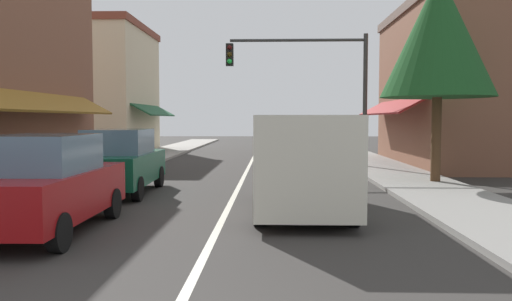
{
  "coord_description": "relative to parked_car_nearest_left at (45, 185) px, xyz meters",
  "views": [
    {
      "loc": [
        1.02,
        -3.08,
        2.04
      ],
      "look_at": [
        0.49,
        13.27,
        1.04
      ],
      "focal_mm": 35.79,
      "sensor_mm": 36.0,
      "label": 1
    }
  ],
  "objects": [
    {
      "name": "sidewalk_left",
      "position": [
        -2.45,
        12.16,
        -0.82
      ],
      "size": [
        2.6,
        56.0,
        0.12
      ],
      "primitive_type": "cube",
      "color": "gray",
      "rests_on": "ground"
    },
    {
      "name": "storefront_right_block",
      "position": [
        12.39,
        14.16,
        2.68
      ],
      "size": [
        6.4,
        10.2,
        7.11
      ],
      "color": "brown",
      "rests_on": "ground"
    },
    {
      "name": "lane_center_stripe",
      "position": [
        3.05,
        12.16,
        -0.88
      ],
      "size": [
        0.14,
        52.0,
        0.01
      ],
      "primitive_type": "cube",
      "color": "silver",
      "rests_on": "ground"
    },
    {
      "name": "traffic_signal_mast_arm",
      "position": [
        5.8,
        12.09,
        2.94
      ],
      "size": [
        5.77,
        0.5,
        5.51
      ],
      "color": "#333333",
      "rests_on": "ground"
    },
    {
      "name": "parked_car_second_left",
      "position": [
        -0.12,
        4.89,
        0.0
      ],
      "size": [
        1.87,
        4.14,
        1.77
      ],
      "rotation": [
        0.0,
        0.0,
        0.03
      ],
      "color": "#0F4C33",
      "rests_on": "ground"
    },
    {
      "name": "parked_car_nearest_left",
      "position": [
        0.0,
        0.0,
        0.0
      ],
      "size": [
        1.81,
        4.12,
        1.77
      ],
      "rotation": [
        0.0,
        0.0,
        0.01
      ],
      "color": "maroon",
      "rests_on": "ground"
    },
    {
      "name": "sidewalk_right",
      "position": [
        8.55,
        12.16,
        -0.82
      ],
      "size": [
        2.6,
        56.0,
        0.12
      ],
      "primitive_type": "cube",
      "color": "gray",
      "rests_on": "ground"
    },
    {
      "name": "tree_right_near",
      "position": [
        9.14,
        7.05,
        3.73
      ],
      "size": [
        3.46,
        3.46,
        6.53
      ],
      "color": "#4C331E",
      "rests_on": "ground"
    },
    {
      "name": "ground_plane",
      "position": [
        3.05,
        12.16,
        -0.88
      ],
      "size": [
        80.0,
        80.0,
        0.0
      ],
      "primitive_type": "plane",
      "color": "#33302D"
    },
    {
      "name": "storefront_far_left",
      "position": [
        -6.02,
        22.16,
        2.99
      ],
      "size": [
        5.85,
        8.2,
        7.74
      ],
      "color": "beige",
      "rests_on": "ground"
    },
    {
      "name": "van_in_lane",
      "position": [
        4.72,
        2.34,
        0.27
      ],
      "size": [
        2.01,
        5.18,
        2.12
      ],
      "rotation": [
        0.0,
        0.0,
        -0.0
      ],
      "color": "beige",
      "rests_on": "ground"
    }
  ]
}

